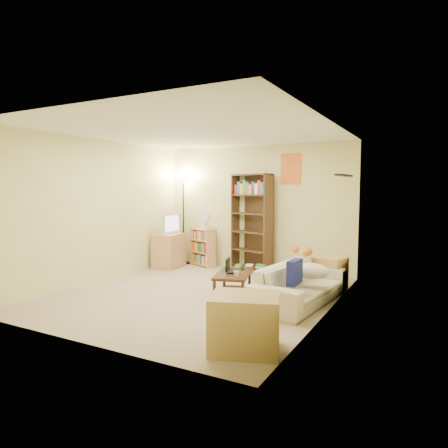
{
  "coord_description": "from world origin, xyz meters",
  "views": [
    {
      "loc": [
        3.25,
        -5.16,
        1.63
      ],
      "look_at": [
        0.09,
        0.71,
        1.05
      ],
      "focal_mm": 32.0,
      "sensor_mm": 36.0,
      "label": 1
    }
  ],
  "objects_px": {
    "tabby_cat": "(305,251)",
    "end_cabinet": "(245,323)",
    "sofa": "(300,284)",
    "laptop": "(236,271)",
    "coffee_table": "(233,282)",
    "tall_bookshelf": "(252,220)",
    "floor_lamp": "(183,195)",
    "television": "(168,224)",
    "desk_fan": "(204,218)",
    "tv_stand": "(169,251)",
    "mug": "(237,274)",
    "short_bookshelf": "(203,247)",
    "side_table": "(329,273)"
  },
  "relations": [
    {
      "from": "floor_lamp",
      "to": "side_table",
      "type": "relative_size",
      "value": 3.58
    },
    {
      "from": "mug",
      "to": "tv_stand",
      "type": "height_order",
      "value": "tv_stand"
    },
    {
      "from": "tabby_cat",
      "to": "mug",
      "type": "relative_size",
      "value": 3.84
    },
    {
      "from": "laptop",
      "to": "floor_lamp",
      "type": "xyz_separation_m",
      "value": [
        -2.23,
        1.89,
        1.11
      ]
    },
    {
      "from": "tabby_cat",
      "to": "end_cabinet",
      "type": "distance_m",
      "value": 2.7
    },
    {
      "from": "coffee_table",
      "to": "end_cabinet",
      "type": "bearing_deg",
      "value": -76.91
    },
    {
      "from": "tall_bookshelf",
      "to": "side_table",
      "type": "xyz_separation_m",
      "value": [
        1.73,
        -0.73,
        -0.76
      ]
    },
    {
      "from": "laptop",
      "to": "mug",
      "type": "height_order",
      "value": "mug"
    },
    {
      "from": "coffee_table",
      "to": "short_bookshelf",
      "type": "height_order",
      "value": "short_bookshelf"
    },
    {
      "from": "tabby_cat",
      "to": "end_cabinet",
      "type": "xyz_separation_m",
      "value": [
        0.19,
        -2.67,
        -0.34
      ]
    },
    {
      "from": "mug",
      "to": "tall_bookshelf",
      "type": "distance_m",
      "value": 2.38
    },
    {
      "from": "short_bookshelf",
      "to": "floor_lamp",
      "type": "distance_m",
      "value": 1.22
    },
    {
      "from": "coffee_table",
      "to": "tall_bookshelf",
      "type": "distance_m",
      "value": 2.19
    },
    {
      "from": "desk_fan",
      "to": "television",
      "type": "bearing_deg",
      "value": -144.32
    },
    {
      "from": "short_bookshelf",
      "to": "sofa",
      "type": "bearing_deg",
      "value": -10.45
    },
    {
      "from": "laptop",
      "to": "television",
      "type": "distance_m",
      "value": 2.74
    },
    {
      "from": "tabby_cat",
      "to": "end_cabinet",
      "type": "relative_size",
      "value": 0.64
    },
    {
      "from": "sofa",
      "to": "coffee_table",
      "type": "relative_size",
      "value": 2.04
    },
    {
      "from": "tv_stand",
      "to": "short_bookshelf",
      "type": "height_order",
      "value": "short_bookshelf"
    },
    {
      "from": "desk_fan",
      "to": "floor_lamp",
      "type": "relative_size",
      "value": 0.22
    },
    {
      "from": "floor_lamp",
      "to": "end_cabinet",
      "type": "distance_m",
      "value": 5.02
    },
    {
      "from": "sofa",
      "to": "laptop",
      "type": "xyz_separation_m",
      "value": [
        -0.96,
        -0.16,
        0.12
      ]
    },
    {
      "from": "tabby_cat",
      "to": "desk_fan",
      "type": "height_order",
      "value": "desk_fan"
    },
    {
      "from": "tv_stand",
      "to": "coffee_table",
      "type": "bearing_deg",
      "value": -38.23
    },
    {
      "from": "sofa",
      "to": "side_table",
      "type": "distance_m",
      "value": 1.02
    },
    {
      "from": "short_bookshelf",
      "to": "end_cabinet",
      "type": "xyz_separation_m",
      "value": [
        2.72,
        -3.65,
        -0.11
      ]
    },
    {
      "from": "tabby_cat",
      "to": "coffee_table",
      "type": "relative_size",
      "value": 0.46
    },
    {
      "from": "desk_fan",
      "to": "laptop",
      "type": "bearing_deg",
      "value": -47.61
    },
    {
      "from": "tabby_cat",
      "to": "floor_lamp",
      "type": "xyz_separation_m",
      "value": [
        -3.02,
        0.98,
        0.88
      ]
    },
    {
      "from": "tabby_cat",
      "to": "television",
      "type": "height_order",
      "value": "television"
    },
    {
      "from": "tabby_cat",
      "to": "floor_lamp",
      "type": "distance_m",
      "value": 3.3
    },
    {
      "from": "coffee_table",
      "to": "desk_fan",
      "type": "height_order",
      "value": "desk_fan"
    },
    {
      "from": "sofa",
      "to": "tv_stand",
      "type": "bearing_deg",
      "value": 74.77
    },
    {
      "from": "coffee_table",
      "to": "tv_stand",
      "type": "relative_size",
      "value": 1.38
    },
    {
      "from": "desk_fan",
      "to": "end_cabinet",
      "type": "bearing_deg",
      "value": -53.45
    },
    {
      "from": "coffee_table",
      "to": "side_table",
      "type": "xyz_separation_m",
      "value": [
        1.14,
        1.23,
        0.02
      ]
    },
    {
      "from": "sofa",
      "to": "desk_fan",
      "type": "height_order",
      "value": "desk_fan"
    },
    {
      "from": "laptop",
      "to": "sofa",
      "type": "bearing_deg",
      "value": -91.19
    },
    {
      "from": "sofa",
      "to": "end_cabinet",
      "type": "relative_size",
      "value": 2.87
    },
    {
      "from": "coffee_table",
      "to": "tall_bookshelf",
      "type": "xyz_separation_m",
      "value": [
        -0.58,
        1.96,
        0.78
      ]
    },
    {
      "from": "tabby_cat",
      "to": "coffee_table",
      "type": "bearing_deg",
      "value": -129.43
    },
    {
      "from": "tv_stand",
      "to": "tall_bookshelf",
      "type": "relative_size",
      "value": 0.36
    },
    {
      "from": "tv_stand",
      "to": "end_cabinet",
      "type": "xyz_separation_m",
      "value": [
        3.28,
        -3.18,
        -0.06
      ]
    },
    {
      "from": "sofa",
      "to": "laptop",
      "type": "bearing_deg",
      "value": 105.38
    },
    {
      "from": "tall_bookshelf",
      "to": "television",
      "type": "bearing_deg",
      "value": -148.61
    },
    {
      "from": "tall_bookshelf",
      "to": "floor_lamp",
      "type": "height_order",
      "value": "tall_bookshelf"
    },
    {
      "from": "desk_fan",
      "to": "side_table",
      "type": "bearing_deg",
      "value": -13.74
    },
    {
      "from": "end_cabinet",
      "to": "laptop",
      "type": "bearing_deg",
      "value": 119.28
    },
    {
      "from": "short_bookshelf",
      "to": "floor_lamp",
      "type": "height_order",
      "value": "floor_lamp"
    },
    {
      "from": "sofa",
      "to": "desk_fan",
      "type": "bearing_deg",
      "value": 63.45
    }
  ]
}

